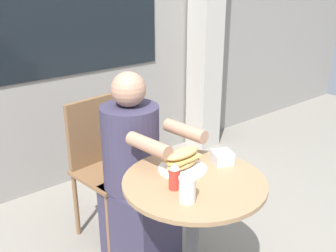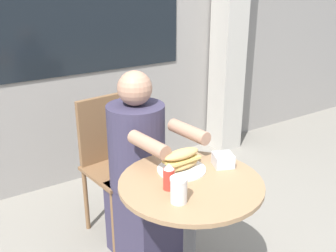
{
  "view_description": "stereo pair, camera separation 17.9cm",
  "coord_description": "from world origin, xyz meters",
  "views": [
    {
      "loc": [
        -1.05,
        -1.11,
        1.57
      ],
      "look_at": [
        0.0,
        0.18,
        0.92
      ],
      "focal_mm": 42.0,
      "sensor_mm": 36.0,
      "label": 1
    },
    {
      "loc": [
        -0.91,
        -1.21,
        1.57
      ],
      "look_at": [
        0.0,
        0.18,
        0.92
      ],
      "focal_mm": 42.0,
      "sensor_mm": 36.0,
      "label": 2
    }
  ],
  "objects": [
    {
      "name": "cafe_table",
      "position": [
        0.0,
        0.0,
        0.52
      ],
      "size": [
        0.64,
        0.64,
        0.72
      ],
      "color": "#997551",
      "rests_on": "ground_plane"
    },
    {
      "name": "drink_cup",
      "position": [
        -0.14,
        -0.11,
        0.77
      ],
      "size": [
        0.07,
        0.07,
        0.11
      ],
      "color": "silver",
      "rests_on": "cafe_table"
    },
    {
      "name": "storefront_wall",
      "position": [
        0.0,
        1.61,
        1.4
      ],
      "size": [
        8.0,
        0.09,
        2.8
      ],
      "color": "gray",
      "rests_on": "ground_plane"
    },
    {
      "name": "napkin_box",
      "position": [
        0.21,
        0.04,
        0.75
      ],
      "size": [
        0.12,
        0.12,
        0.06
      ],
      "rotation": [
        0.0,
        0.0,
        -0.39
      ],
      "color": "silver",
      "rests_on": "cafe_table"
    },
    {
      "name": "diner_chair",
      "position": [
        0.01,
        0.84,
        0.52
      ],
      "size": [
        0.42,
        0.42,
        0.87
      ],
      "rotation": [
        0.0,
        0.0,
        3.25
      ],
      "color": "brown",
      "rests_on": "ground_plane"
    },
    {
      "name": "lattice_pillar",
      "position": [
        1.45,
        1.43,
        1.2
      ],
      "size": [
        0.24,
        0.24,
        2.4
      ],
      "color": "#B2ADA3",
      "rests_on": "ground_plane"
    },
    {
      "name": "seated_diner",
      "position": [
        0.02,
        0.49,
        0.48
      ],
      "size": [
        0.37,
        0.58,
        1.1
      ],
      "rotation": [
        0.0,
        0.0,
        3.25
      ],
      "color": "#38334C",
      "rests_on": "ground_plane"
    },
    {
      "name": "condiment_bottle",
      "position": [
        -0.12,
        -0.0,
        0.78
      ],
      "size": [
        0.05,
        0.05,
        0.12
      ],
      "color": "red",
      "rests_on": "cafe_table"
    },
    {
      "name": "sandwich_on_plate",
      "position": [
        0.03,
        0.11,
        0.76
      ],
      "size": [
        0.23,
        0.23,
        0.1
      ],
      "rotation": [
        0.0,
        0.0,
        0.06
      ],
      "color": "white",
      "rests_on": "cafe_table"
    }
  ]
}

